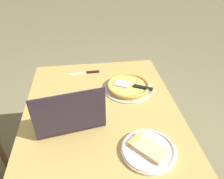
{
  "coord_description": "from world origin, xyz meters",
  "views": [
    {
      "loc": [
        0.94,
        -0.06,
        1.55
      ],
      "look_at": [
        -0.08,
        0.07,
        0.8
      ],
      "focal_mm": 34.54,
      "sensor_mm": 36.0,
      "label": 1
    }
  ],
  "objects_px": {
    "laptop": "(70,116)",
    "table_knife": "(87,73)",
    "pizza_plate": "(148,149)",
    "dining_table": "(102,120)",
    "pizza_tray": "(128,86)"
  },
  "relations": [
    {
      "from": "pizza_tray",
      "to": "table_knife",
      "type": "height_order",
      "value": "pizza_tray"
    },
    {
      "from": "dining_table",
      "to": "pizza_plate",
      "type": "xyz_separation_m",
      "value": [
        0.33,
        0.18,
        0.12
      ]
    },
    {
      "from": "dining_table",
      "to": "table_knife",
      "type": "distance_m",
      "value": 0.4
    },
    {
      "from": "table_knife",
      "to": "pizza_tray",
      "type": "bearing_deg",
      "value": 48.86
    },
    {
      "from": "pizza_plate",
      "to": "dining_table",
      "type": "bearing_deg",
      "value": -151.28
    },
    {
      "from": "table_knife",
      "to": "laptop",
      "type": "bearing_deg",
      "value": -11.61
    },
    {
      "from": "pizza_tray",
      "to": "dining_table",
      "type": "bearing_deg",
      "value": -49.44
    },
    {
      "from": "pizza_plate",
      "to": "table_knife",
      "type": "height_order",
      "value": "pizza_plate"
    },
    {
      "from": "dining_table",
      "to": "pizza_plate",
      "type": "height_order",
      "value": "pizza_plate"
    },
    {
      "from": "laptop",
      "to": "pizza_tray",
      "type": "bearing_deg",
      "value": 127.32
    },
    {
      "from": "laptop",
      "to": "pizza_plate",
      "type": "height_order",
      "value": "laptop"
    },
    {
      "from": "laptop",
      "to": "table_knife",
      "type": "relative_size",
      "value": 1.7
    },
    {
      "from": "laptop",
      "to": "pizza_plate",
      "type": "xyz_separation_m",
      "value": [
        0.22,
        0.35,
        -0.04
      ]
    },
    {
      "from": "laptop",
      "to": "pizza_tray",
      "type": "height_order",
      "value": "laptop"
    },
    {
      "from": "laptop",
      "to": "pizza_tray",
      "type": "relative_size",
      "value": 1.18
    }
  ]
}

